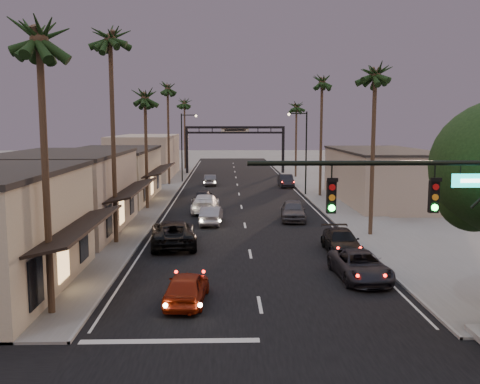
{
  "coord_description": "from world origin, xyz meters",
  "views": [
    {
      "loc": [
        -1.46,
        -12.25,
        7.84
      ],
      "look_at": [
        -0.36,
        28.69,
        2.5
      ],
      "focal_mm": 40.0,
      "sensor_mm": 36.0,
      "label": 1
    }
  ],
  "objects": [
    {
      "name": "storefront_dist",
      "position": [
        -13.0,
        65.0,
        3.0
      ],
      "size": [
        8.0,
        20.0,
        6.0
      ],
      "primitive_type": "cube",
      "color": "gray",
      "rests_on": "ground"
    },
    {
      "name": "oncoming_silver",
      "position": [
        -2.59,
        28.63,
        0.7
      ],
      "size": [
        1.76,
        4.35,
        1.41
      ],
      "primitive_type": "imported",
      "rotation": [
        0.0,
        0.0,
        3.08
      ],
      "color": "gray",
      "rests_on": "ground"
    },
    {
      "name": "ground",
      "position": [
        0.0,
        40.0,
        0.0
      ],
      "size": [
        200.0,
        200.0,
        0.0
      ],
      "primitive_type": "plane",
      "color": "slate",
      "rests_on": "ground"
    },
    {
      "name": "storefront_far",
      "position": [
        -13.0,
        42.0,
        2.5
      ],
      "size": [
        8.0,
        16.0,
        5.0
      ],
      "primitive_type": "cube",
      "color": "tan",
      "rests_on": "ground"
    },
    {
      "name": "oncoming_grey_far",
      "position": [
        -3.43,
        54.37,
        0.68
      ],
      "size": [
        1.69,
        4.21,
        1.36
      ],
      "primitive_type": "imported",
      "rotation": [
        0.0,
        0.0,
        3.2
      ],
      "color": "#4A4A4F",
      "rests_on": "ground"
    },
    {
      "name": "palm_rc",
      "position": [
        8.6,
        64.0,
        10.47
      ],
      "size": [
        3.2,
        3.2,
        12.2
      ],
      "color": "#38281C",
      "rests_on": "ground"
    },
    {
      "name": "curbside_grey",
      "position": [
        3.95,
        30.03,
        0.81
      ],
      "size": [
        2.3,
        4.91,
        1.63
      ],
      "primitive_type": "imported",
      "rotation": [
        0.0,
        0.0,
        -0.08
      ],
      "color": "#414145",
      "rests_on": "ground"
    },
    {
      "name": "palm_ra",
      "position": [
        8.6,
        24.0,
        11.44
      ],
      "size": [
        3.2,
        3.2,
        13.2
      ],
      "color": "#38281C",
      "rests_on": "ground"
    },
    {
      "name": "oncoming_red",
      "position": [
        -3.18,
        10.33,
        0.71
      ],
      "size": [
        1.99,
        4.28,
        1.42
      ],
      "primitive_type": "imported",
      "rotation": [
        0.0,
        0.0,
        3.07
      ],
      "color": "maroon",
      "rests_on": "ground"
    },
    {
      "name": "streetlight_right",
      "position": [
        6.92,
        45.0,
        5.33
      ],
      "size": [
        2.13,
        0.3,
        9.0
      ],
      "color": "black",
      "rests_on": "ground"
    },
    {
      "name": "building_right",
      "position": [
        14.0,
        40.0,
        2.5
      ],
      "size": [
        8.0,
        18.0,
        5.0
      ],
      "primitive_type": "cube",
      "color": "gray",
      "rests_on": "ground"
    },
    {
      "name": "storefront_mid",
      "position": [
        -13.0,
        26.0,
        2.75
      ],
      "size": [
        8.0,
        14.0,
        5.5
      ],
      "primitive_type": "cube",
      "color": "gray",
      "rests_on": "ground"
    },
    {
      "name": "traffic_signal",
      "position": [
        5.69,
        4.0,
        5.08
      ],
      "size": [
        8.51,
        0.22,
        7.8
      ],
      "color": "black",
      "rests_on": "ground"
    },
    {
      "name": "oncoming_white",
      "position": [
        -3.26,
        34.13,
        0.81
      ],
      "size": [
        2.46,
        5.63,
        1.61
      ],
      "primitive_type": "imported",
      "rotation": [
        0.0,
        0.0,
        3.11
      ],
      "color": "silver",
      "rests_on": "ground"
    },
    {
      "name": "streetlight_left",
      "position": [
        -6.92,
        58.0,
        5.33
      ],
      "size": [
        2.13,
        0.3,
        9.0
      ],
      "color": "black",
      "rests_on": "ground"
    },
    {
      "name": "curbside_near",
      "position": [
        5.28,
        13.71,
        0.7
      ],
      "size": [
        2.59,
        5.15,
        1.4
      ],
      "primitive_type": "imported",
      "rotation": [
        0.0,
        0.0,
        0.06
      ],
      "color": "black",
      "rests_on": "ground"
    },
    {
      "name": "palm_lc",
      "position": [
        -8.6,
        36.0,
        10.47
      ],
      "size": [
        3.2,
        3.2,
        12.2
      ],
      "color": "#38281C",
      "rests_on": "ground"
    },
    {
      "name": "sidewalk_right",
      "position": [
        9.5,
        52.0,
        0.06
      ],
      "size": [
        5.0,
        92.0,
        0.12
      ],
      "primitive_type": "cube",
      "color": "slate",
      "rests_on": "ground"
    },
    {
      "name": "palm_lb",
      "position": [
        -8.6,
        22.0,
        13.39
      ],
      "size": [
        3.2,
        3.2,
        15.2
      ],
      "color": "#38281C",
      "rests_on": "ground"
    },
    {
      "name": "curbside_far",
      "position": [
        5.91,
        52.56,
        0.76
      ],
      "size": [
        1.65,
        4.62,
        1.52
      ],
      "primitive_type": "imported",
      "rotation": [
        0.0,
        0.0,
        0.01
      ],
      "color": "black",
      "rests_on": "ground"
    },
    {
      "name": "oncoming_pickup",
      "position": [
        -4.82,
        21.29,
        0.83
      ],
      "size": [
        3.39,
        6.21,
        1.65
      ],
      "primitive_type": "imported",
      "rotation": [
        0.0,
        0.0,
        3.25
      ],
      "color": "black",
      "rests_on": "ground"
    },
    {
      "name": "oncoming_dgrey",
      "position": [
        -3.64,
        39.63,
        0.66
      ],
      "size": [
        1.9,
        4.01,
        1.32
      ],
      "primitive_type": "imported",
      "rotation": [
        0.0,
        0.0,
        3.05
      ],
      "color": "black",
      "rests_on": "ground"
    },
    {
      "name": "curbside_black",
      "position": [
        5.52,
        19.21,
        0.7
      ],
      "size": [
        2.0,
        4.82,
        1.39
      ],
      "primitive_type": "imported",
      "rotation": [
        0.0,
        0.0,
        -0.01
      ],
      "color": "black",
      "rests_on": "ground"
    },
    {
      "name": "sidewalk_left",
      "position": [
        -9.5,
        52.0,
        0.06
      ],
      "size": [
        5.0,
        92.0,
        0.12
      ],
      "primitive_type": "cube",
      "color": "slate",
      "rests_on": "ground"
    },
    {
      "name": "palm_far",
      "position": [
        -8.3,
        78.0,
        11.44
      ],
      "size": [
        3.2,
        3.2,
        13.2
      ],
      "color": "#38281C",
      "rests_on": "ground"
    },
    {
      "name": "road",
      "position": [
        0.0,
        45.0,
        0.0
      ],
      "size": [
        14.0,
        120.0,
        0.02
      ],
      "primitive_type": "cube",
      "color": "black",
      "rests_on": "ground"
    },
    {
      "name": "palm_ld",
      "position": [
        -8.6,
        55.0,
        12.42
      ],
      "size": [
        3.2,
        3.2,
        14.2
      ],
      "color": "#38281C",
      "rests_on": "ground"
    },
    {
      "name": "arch",
      "position": [
        0.0,
        70.0,
        5.53
      ],
      "size": [
        15.2,
        0.4,
        7.27
      ],
      "color": "black",
      "rests_on": "ground"
    },
    {
      "name": "palm_rb",
      "position": [
        8.6,
        44.0,
        12.42
      ],
      "size": [
        3.2,
        3.2,
        14.2
      ],
      "color": "#38281C",
      "rests_on": "ground"
    },
    {
      "name": "palm_la",
      "position": [
        -8.6,
        9.0,
        11.44
      ],
      "size": [
        3.2,
        3.2,
        13.2
      ],
      "color": "#38281C",
      "rests_on": "ground"
    }
  ]
}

